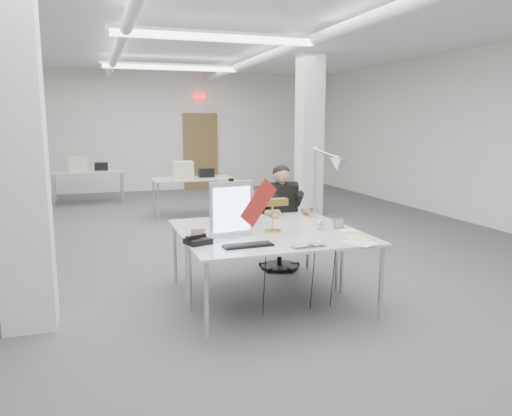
{
  "coord_description": "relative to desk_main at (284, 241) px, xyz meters",
  "views": [
    {
      "loc": [
        -1.69,
        -6.81,
        1.87
      ],
      "look_at": [
        -0.11,
        -2.0,
        0.99
      ],
      "focal_mm": 35.0,
      "sensor_mm": 36.0,
      "label": 1
    }
  ],
  "objects": [
    {
      "name": "picture_frame_right",
      "position": [
        0.74,
        0.31,
        0.07
      ],
      "size": [
        0.14,
        0.07,
        0.11
      ],
      "primitive_type": "cube",
      "rotation": [
        -0.21,
        0.0,
        0.25
      ],
      "color": "#9D7143",
      "rests_on": "desk_main"
    },
    {
      "name": "bg_desk_a",
      "position": [
        0.2,
        5.5,
        0.0
      ],
      "size": [
        1.6,
        0.8,
        0.02
      ],
      "primitive_type": "cube",
      "color": "silver",
      "rests_on": "room_shell"
    },
    {
      "name": "keyboard",
      "position": [
        -0.39,
        -0.13,
        0.02
      ],
      "size": [
        0.46,
        0.17,
        0.02
      ],
      "primitive_type": "cube",
      "rotation": [
        0.0,
        0.0,
        0.04
      ],
      "color": "black",
      "rests_on": "desk_main"
    },
    {
      "name": "paper_stack_b",
      "position": [
        0.69,
        -0.14,
        0.02
      ],
      "size": [
        0.21,
        0.28,
        0.01
      ],
      "primitive_type": "cube",
      "rotation": [
        0.0,
        0.0,
        -0.12
      ],
      "color": "#E4D688",
      "rests_on": "desk_main"
    },
    {
      "name": "desk_clock",
      "position": [
        0.54,
        0.31,
        0.06
      ],
      "size": [
        0.11,
        0.07,
        0.11
      ],
      "primitive_type": "cylinder",
      "rotation": [
        1.57,
        0.0,
        0.42
      ],
      "color": "silver",
      "rests_on": "desk_main"
    },
    {
      "name": "bg_desk_b",
      "position": [
        -1.8,
        7.7,
        0.0
      ],
      "size": [
        1.6,
        0.8,
        0.02
      ],
      "primitive_type": "cube",
      "color": "silver",
      "rests_on": "room_shell"
    },
    {
      "name": "desk_phone",
      "position": [
        -0.8,
        0.11,
        0.04
      ],
      "size": [
        0.26,
        0.25,
        0.05
      ],
      "primitive_type": "cube",
      "rotation": [
        0.0,
        0.0,
        0.33
      ],
      "color": "black",
      "rests_on": "desk_main"
    },
    {
      "name": "paper_stack_c",
      "position": [
        0.78,
        0.18,
        0.02
      ],
      "size": [
        0.19,
        0.14,
        0.01
      ],
      "primitive_type": "cube",
      "rotation": [
        0.0,
        0.0,
        -0.09
      ],
      "color": "white",
      "rests_on": "desk_main"
    },
    {
      "name": "pennant",
      "position": [
        -0.16,
        0.28,
        0.34
      ],
      "size": [
        0.43,
        0.14,
        0.48
      ],
      "primitive_type": "cube",
      "rotation": [
        0.0,
        -0.87,
        0.31
      ],
      "color": "maroon",
      "rests_on": "monitor"
    },
    {
      "name": "office_chair",
      "position": [
        0.53,
        1.49,
        -0.25
      ],
      "size": [
        0.49,
        0.49,
        0.99
      ],
      "primitive_type": null,
      "rotation": [
        0.0,
        0.0,
        0.01
      ],
      "color": "black",
      "rests_on": "room_shell"
    },
    {
      "name": "room_shell",
      "position": [
        0.04,
        2.63,
        0.95
      ],
      "size": [
        10.04,
        14.04,
        3.24
      ],
      "color": "#48484A",
      "rests_on": "ground"
    },
    {
      "name": "desk_main",
      "position": [
        0.0,
        0.0,
        0.0
      ],
      "size": [
        1.8,
        0.9,
        0.02
      ],
      "primitive_type": "cube",
      "color": "silver",
      "rests_on": "room_shell"
    },
    {
      "name": "architect_lamp",
      "position": [
        0.75,
        0.69,
        0.46
      ],
      "size": [
        0.3,
        0.71,
        0.89
      ],
      "primitive_type": null,
      "rotation": [
        0.0,
        0.0,
        0.1
      ],
      "color": "silver",
      "rests_on": "desk_second"
    },
    {
      "name": "laptop",
      "position": [
        0.13,
        -0.35,
        0.03
      ],
      "size": [
        0.33,
        0.22,
        0.03
      ],
      "primitive_type": "imported",
      "rotation": [
        0.0,
        0.0,
        0.03
      ],
      "color": "#ADAEB2",
      "rests_on": "desk_main"
    },
    {
      "name": "desk_second",
      "position": [
        0.0,
        0.9,
        0.0
      ],
      "size": [
        1.8,
        0.9,
        0.02
      ],
      "primitive_type": "cube",
      "color": "silver",
      "rests_on": "room_shell"
    },
    {
      "name": "filing_cabinet",
      "position": [
        -3.5,
        9.15,
        -0.14
      ],
      "size": [
        0.45,
        0.55,
        1.2
      ],
      "primitive_type": "cube",
      "color": "gray",
      "rests_on": "room_shell"
    },
    {
      "name": "paper_stack_a",
      "position": [
        0.63,
        -0.32,
        0.02
      ],
      "size": [
        0.32,
        0.37,
        0.01
      ],
      "primitive_type": "cube",
      "rotation": [
        0.0,
        0.0,
        0.41
      ],
      "color": "silver",
      "rests_on": "desk_main"
    },
    {
      "name": "mouse",
      "position": [
        0.27,
        -0.24,
        0.03
      ],
      "size": [
        0.1,
        0.07,
        0.04
      ],
      "primitive_type": "ellipsoid",
      "rotation": [
        0.0,
        0.0,
        0.1
      ],
      "color": "#AEAEB3",
      "rests_on": "desk_main"
    },
    {
      "name": "beige_monitor",
      "position": [
        -0.22,
        0.95,
        0.2
      ],
      "size": [
        0.49,
        0.47,
        0.38
      ],
      "primitive_type": "cube",
      "rotation": [
        0.0,
        0.0,
        -0.25
      ],
      "color": "beige",
      "rests_on": "desk_second"
    },
    {
      "name": "seated_person",
      "position": [
        0.53,
        1.44,
        0.16
      ],
      "size": [
        0.47,
        0.59,
        0.88
      ],
      "primitive_type": null,
      "rotation": [
        0.0,
        0.0,
        0.01
      ],
      "color": "black",
      "rests_on": "office_chair"
    },
    {
      "name": "monitor",
      "position": [
        -0.43,
        0.31,
        0.29
      ],
      "size": [
        0.44,
        0.1,
        0.55
      ],
      "primitive_type": "cube",
      "rotation": [
        0.0,
        0.0,
        0.12
      ],
      "color": "silver",
      "rests_on": "desk_main"
    },
    {
      "name": "bankers_lamp",
      "position": [
        0.02,
        0.38,
        0.17
      ],
      "size": [
        0.28,
        0.12,
        0.32
      ],
      "primitive_type": null,
      "rotation": [
        0.0,
        0.0,
        0.04
      ],
      "color": "gold",
      "rests_on": "desk_main"
    },
    {
      "name": "picture_frame_left",
      "position": [
        -0.77,
        0.27,
        0.07
      ],
      "size": [
        0.14,
        0.05,
        0.11
      ],
      "primitive_type": "cube",
      "rotation": [
        -0.21,
        0.0,
        -0.12
      ],
      "color": "#B07D4B",
      "rests_on": "desk_main"
    }
  ]
}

